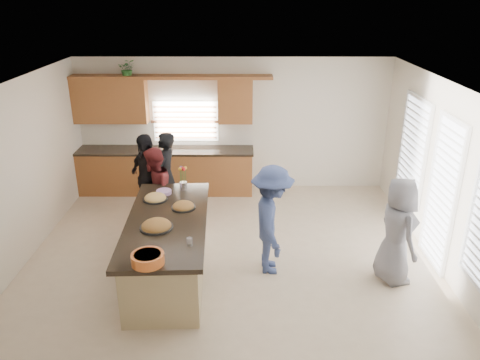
{
  "coord_description": "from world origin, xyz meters",
  "views": [
    {
      "loc": [
        0.2,
        -6.59,
        4.03
      ],
      "look_at": [
        0.16,
        0.5,
        1.15
      ],
      "focal_mm": 35.0,
      "sensor_mm": 36.0,
      "label": 1
    }
  ],
  "objects_px": {
    "island": "(169,249)",
    "woman_left_front": "(147,179)",
    "woman_right_back": "(272,220)",
    "salad_bowl": "(148,258)",
    "woman_right_front": "(397,231)",
    "woman_left_back": "(166,176)",
    "woman_left_mid": "(155,191)"
  },
  "relations": [
    {
      "from": "island",
      "to": "woman_left_front",
      "type": "bearing_deg",
      "value": 107.03
    },
    {
      "from": "island",
      "to": "woman_right_back",
      "type": "height_order",
      "value": "woman_right_back"
    },
    {
      "from": "island",
      "to": "woman_left_front",
      "type": "height_order",
      "value": "woman_left_front"
    },
    {
      "from": "salad_bowl",
      "to": "woman_left_front",
      "type": "relative_size",
      "value": 0.23
    },
    {
      "from": "salad_bowl",
      "to": "woman_right_back",
      "type": "relative_size",
      "value": 0.24
    },
    {
      "from": "island",
      "to": "woman_right_back",
      "type": "bearing_deg",
      "value": 3.79
    },
    {
      "from": "woman_right_front",
      "to": "salad_bowl",
      "type": "bearing_deg",
      "value": 95.81
    },
    {
      "from": "woman_right_back",
      "to": "woman_right_front",
      "type": "relative_size",
      "value": 1.05
    },
    {
      "from": "woman_left_back",
      "to": "woman_right_back",
      "type": "relative_size",
      "value": 0.98
    },
    {
      "from": "island",
      "to": "woman_right_front",
      "type": "bearing_deg",
      "value": -4.08
    },
    {
      "from": "woman_left_mid",
      "to": "woman_right_front",
      "type": "relative_size",
      "value": 0.96
    },
    {
      "from": "woman_left_mid",
      "to": "woman_left_back",
      "type": "bearing_deg",
      "value": 170.2
    },
    {
      "from": "woman_left_front",
      "to": "woman_right_front",
      "type": "xyz_separation_m",
      "value": [
        3.96,
        -1.85,
        -0.04
      ]
    },
    {
      "from": "woman_left_front",
      "to": "woman_left_mid",
      "type": "bearing_deg",
      "value": -13.01
    },
    {
      "from": "island",
      "to": "woman_left_back",
      "type": "xyz_separation_m",
      "value": [
        -0.33,
        2.0,
        0.38
      ]
    },
    {
      "from": "woman_right_back",
      "to": "woman_left_front",
      "type": "bearing_deg",
      "value": 52.08
    },
    {
      "from": "island",
      "to": "woman_left_mid",
      "type": "relative_size",
      "value": 1.76
    },
    {
      "from": "woman_left_front",
      "to": "woman_right_back",
      "type": "relative_size",
      "value": 1.01
    },
    {
      "from": "woman_right_back",
      "to": "woman_left_mid",
      "type": "bearing_deg",
      "value": 56.07
    },
    {
      "from": "salad_bowl",
      "to": "woman_left_front",
      "type": "height_order",
      "value": "woman_left_front"
    },
    {
      "from": "salad_bowl",
      "to": "woman_left_mid",
      "type": "relative_size",
      "value": 0.26
    },
    {
      "from": "woman_left_back",
      "to": "woman_left_mid",
      "type": "bearing_deg",
      "value": 4.47
    },
    {
      "from": "salad_bowl",
      "to": "woman_right_back",
      "type": "distance_m",
      "value": 2.1
    },
    {
      "from": "woman_left_mid",
      "to": "woman_right_front",
      "type": "distance_m",
      "value": 4.06
    },
    {
      "from": "woman_left_mid",
      "to": "woman_right_back",
      "type": "distance_m",
      "value": 2.33
    },
    {
      "from": "woman_left_mid",
      "to": "woman_right_back",
      "type": "height_order",
      "value": "woman_right_back"
    },
    {
      "from": "woman_right_front",
      "to": "woman_right_back",
      "type": "bearing_deg",
      "value": 69.54
    },
    {
      "from": "island",
      "to": "woman_right_front",
      "type": "height_order",
      "value": "woman_right_front"
    },
    {
      "from": "woman_left_back",
      "to": "woman_left_mid",
      "type": "height_order",
      "value": "woman_left_back"
    },
    {
      "from": "island",
      "to": "woman_left_mid",
      "type": "height_order",
      "value": "woman_left_mid"
    },
    {
      "from": "woman_left_back",
      "to": "salad_bowl",
      "type": "bearing_deg",
      "value": 19.55
    },
    {
      "from": "woman_left_front",
      "to": "woman_right_front",
      "type": "bearing_deg",
      "value": 22.71
    }
  ]
}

